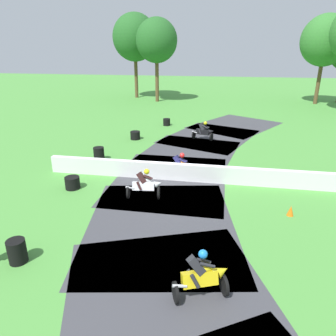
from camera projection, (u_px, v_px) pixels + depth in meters
The scene contains 16 objects.
ground_plane at pixel (170, 179), 16.70m from camera, with size 120.00×120.00×0.00m, color #4C933D.
track_asphalt at pixel (201, 181), 16.43m from camera, with size 11.18×35.13×0.01m.
safety_barrier at pixel (267, 178), 15.73m from camera, with size 0.30×22.99×0.90m, color white.
motorcycle_lead_black at pixel (204, 131), 23.44m from camera, with size 1.71×1.10×1.42m.
motorcycle_chase_orange at pixel (180, 167), 16.63m from camera, with size 1.70×0.80×1.43m.
motorcycle_trailing_white at pixel (145, 185), 14.52m from camera, with size 1.67×0.95×1.42m.
motorcycle_fourth_yellow at pixel (202, 276), 8.78m from camera, with size 1.67×1.25×1.42m.
tire_stack_near at pixel (167, 122), 27.79m from camera, with size 0.61×0.61×0.60m.
tire_stack_mid_a at pixel (135, 135), 23.72m from camera, with size 0.72×0.72×0.60m.
tire_stack_mid_b at pixel (99, 154), 19.38m from camera, with size 0.64×0.64×0.80m.
tire_stack_far at pixel (72, 183), 15.53m from camera, with size 0.72×0.72×0.60m.
tire_stack_extra_a at pixel (17, 251), 10.20m from camera, with size 0.59×0.59×0.80m.
traffic_cone at pixel (291, 211), 13.07m from camera, with size 0.28×0.28×0.44m, color orange.
tree_far_left at pixel (157, 41), 37.37m from camera, with size 4.89×4.89×9.69m.
tree_mid_rise at pixel (135, 37), 40.16m from camera, with size 5.60×5.60×10.47m.
tree_distant at pixel (325, 41), 35.70m from camera, with size 5.40×5.40×9.93m.
Camera 1 is at (2.42, -15.16, 6.58)m, focal length 33.94 mm.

